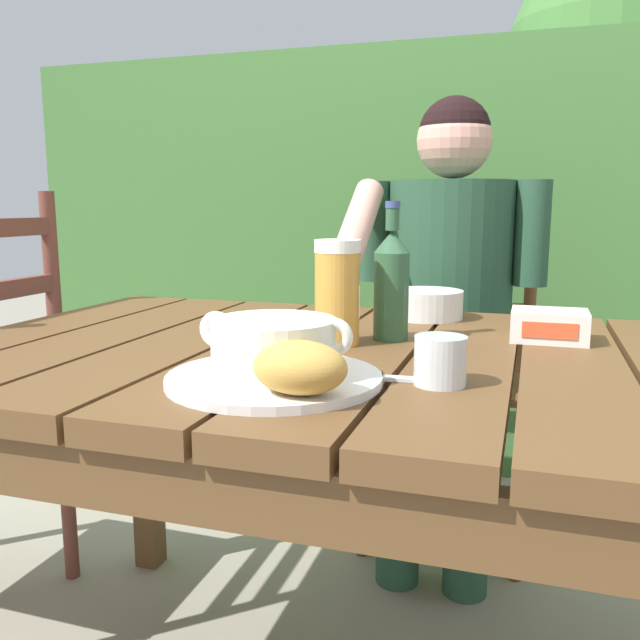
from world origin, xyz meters
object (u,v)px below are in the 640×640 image
water_glass_small (440,361)px  bread_roll (302,368)px  person_eating (446,297)px  beer_glass (337,292)px  chair_near_diner (453,368)px  butter_tub (549,326)px  beer_bottle (391,283)px  serving_plate (274,378)px  table_knife (380,377)px  soup_bowl (274,345)px  diner_bowl (427,304)px

water_glass_small → bread_roll: bearing=-137.2°
person_eating → beer_glass: (-0.10, -0.65, 0.09)m
chair_near_diner → person_eating: person_eating is taller
beer_glass → butter_tub: (0.34, 0.14, -0.06)m
beer_bottle → serving_plate: bearing=-105.0°
person_eating → serving_plate: (-0.11, -0.91, 0.01)m
serving_plate → water_glass_small: water_glass_small is taller
butter_tub → table_knife: size_ratio=0.76×
table_knife → beer_bottle: bearing=98.8°
water_glass_small → serving_plate: bearing=-164.6°
serving_plate → soup_bowl: bearing=-90.0°
water_glass_small → diner_bowl: 0.52m
butter_tub → table_knife: bearing=-122.9°
butter_tub → soup_bowl: bearing=-131.3°
serving_plate → table_knife: serving_plate is taller
beer_glass → butter_tub: bearing=22.0°
water_glass_small → soup_bowl: bearing=-164.6°
chair_near_diner → serving_plate: (-0.12, -1.11, 0.24)m
person_eating → bread_roll: person_eating is taller
water_glass_small → table_knife: 0.09m
person_eating → butter_tub: person_eating is taller
serving_plate → butter_tub: (0.35, 0.40, 0.02)m
diner_bowl → chair_near_diner: bearing=90.0°
serving_plate → soup_bowl: size_ratio=1.33×
beer_glass → water_glass_small: (0.20, -0.21, -0.06)m
chair_near_diner → person_eating: size_ratio=0.80×
beer_bottle → butter_tub: bearing=15.4°
soup_bowl → beer_bottle: bearing=75.0°
serving_plate → chair_near_diner: bearing=84.1°
beer_glass → bread_roll: bearing=-80.7°
beer_bottle → diner_bowl: bearing=83.6°
chair_near_diner → soup_bowl: chair_near_diner is taller
chair_near_diner → table_knife: bearing=-89.2°
soup_bowl → water_glass_small: size_ratio=3.13×
beer_glass → serving_plate: bearing=-92.1°
water_glass_small → diner_bowl: water_glass_small is taller
soup_bowl → beer_bottle: (0.09, 0.33, 0.05)m
butter_tub → diner_bowl: diner_bowl is taller
soup_bowl → butter_tub: bearing=48.7°
person_eating → table_knife: (0.02, -0.85, 0.01)m
person_eating → serving_plate: bearing=-97.0°
beer_bottle → water_glass_small: beer_bottle is taller
serving_plate → table_knife: size_ratio=1.72×
serving_plate → butter_tub: 0.54m
person_eating → beer_bottle: 0.59m
serving_plate → person_eating: bearing=83.0°
person_eating → table_knife: person_eating is taller
person_eating → water_glass_small: bearing=-83.4°
bread_roll → butter_tub: size_ratio=0.91×
chair_near_diner → person_eating: (-0.00, -0.20, 0.24)m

